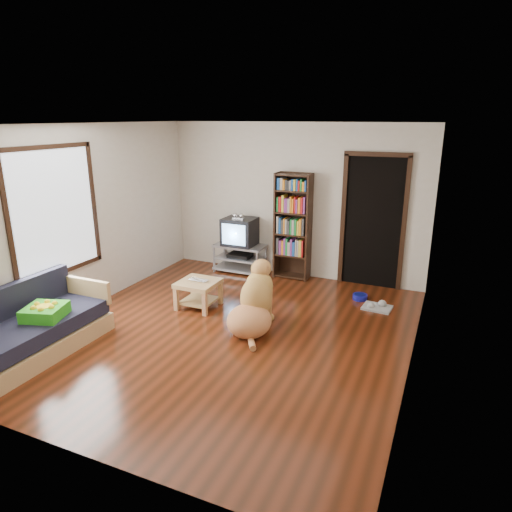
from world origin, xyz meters
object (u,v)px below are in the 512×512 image
at_px(green_cushion, 45,312).
at_px(dog, 254,305).
at_px(laptop, 197,281).
at_px(tv_stand, 240,257).
at_px(grey_rag, 377,308).
at_px(coffee_table, 198,289).
at_px(bookshelf, 293,221).
at_px(sofa, 33,332).
at_px(dog_bowl, 360,297).
at_px(crt_tv, 240,231).

distance_m(green_cushion, dog, 2.52).
distance_m(laptop, tv_stand, 1.73).
relative_size(grey_rag, coffee_table, 0.73).
relative_size(grey_rag, dog, 0.36).
bearing_deg(bookshelf, laptop, -114.11).
distance_m(green_cushion, sofa, 0.28).
distance_m(dog_bowl, dog, 1.92).
bearing_deg(grey_rag, green_cushion, -140.39).
bearing_deg(tv_stand, sofa, -105.02).
height_order(bookshelf, dog, bookshelf).
height_order(coffee_table, dog, dog).
bearing_deg(green_cushion, dog_bowl, 26.65).
bearing_deg(sofa, grey_rag, 39.66).
relative_size(green_cushion, dog_bowl, 1.94).
distance_m(green_cushion, bookshelf, 4.07).
distance_m(dog_bowl, crt_tv, 2.41).
height_order(dog_bowl, bookshelf, bookshelf).
bearing_deg(green_cushion, grey_rag, 21.60).
relative_size(grey_rag, crt_tv, 0.69).
bearing_deg(bookshelf, dog, -84.07).
height_order(crt_tv, sofa, crt_tv).
relative_size(sofa, coffee_table, 3.27).
xyz_separation_m(laptop, dog_bowl, (2.11, 1.26, -0.37)).
distance_m(dog_bowl, grey_rag, 0.39).
xyz_separation_m(dog_bowl, coffee_table, (-2.11, -1.23, 0.24)).
distance_m(crt_tv, dog, 2.39).
relative_size(crt_tv, sofa, 0.32).
height_order(tv_stand, coffee_table, tv_stand).
height_order(crt_tv, bookshelf, bookshelf).
bearing_deg(coffee_table, bookshelf, 65.53).
xyz_separation_m(dog_bowl, tv_stand, (-2.25, 0.46, 0.23)).
xyz_separation_m(green_cushion, dog, (2.02, 1.50, -0.16)).
bearing_deg(grey_rag, coffee_table, -157.81).
bearing_deg(grey_rag, sofa, -140.34).
relative_size(laptop, grey_rag, 0.73).
xyz_separation_m(crt_tv, dog, (1.17, -2.04, -0.41)).
height_order(laptop, dog, dog).
bearing_deg(dog, crt_tv, 119.77).
relative_size(green_cushion, crt_tv, 0.74).
bearing_deg(dog_bowl, laptop, -149.11).
distance_m(grey_rag, dog, 1.93).
distance_m(bookshelf, coffee_table, 2.09).
xyz_separation_m(sofa, dog, (2.14, 1.61, 0.08)).
distance_m(sofa, coffee_table, 2.23).
xyz_separation_m(laptop, bookshelf, (0.81, 1.82, 0.59)).
relative_size(laptop, dog_bowl, 1.33).
height_order(crt_tv, dog, crt_tv).
bearing_deg(dog, grey_rag, 43.59).
bearing_deg(laptop, green_cushion, -118.02).
distance_m(dog_bowl, tv_stand, 2.31).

